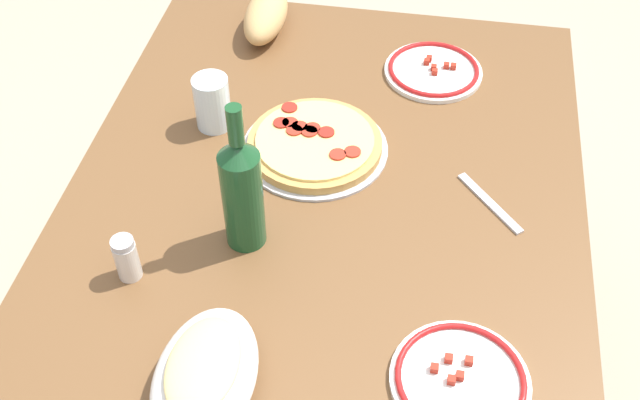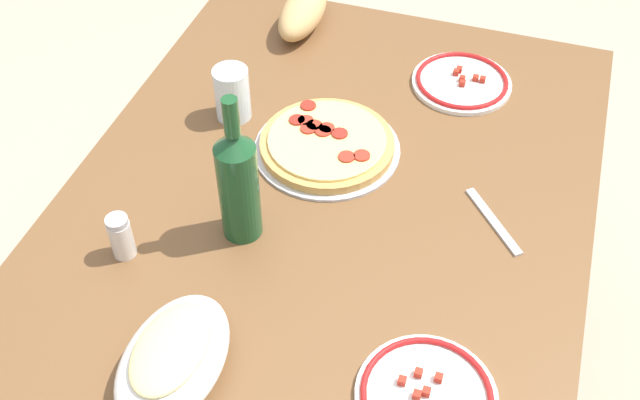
{
  "view_description": "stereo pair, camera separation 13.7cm",
  "coord_description": "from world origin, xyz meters",
  "px_view_note": "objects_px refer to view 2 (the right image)",
  "views": [
    {
      "loc": [
        0.94,
        0.16,
        1.74
      ],
      "look_at": [
        0.0,
        0.0,
        0.75
      ],
      "focal_mm": 43.28,
      "sensor_mm": 36.0,
      "label": 1
    },
    {
      "loc": [
        0.9,
        0.29,
        1.74
      ],
      "look_at": [
        0.0,
        0.0,
        0.75
      ],
      "focal_mm": 43.28,
      "sensor_mm": 36.0,
      "label": 2
    }
  ],
  "objects_px": {
    "baked_pasta_dish": "(173,357)",
    "wine_bottle": "(238,183)",
    "spice_shaker": "(121,236)",
    "dining_table": "(320,250)",
    "side_plate_near": "(426,395)",
    "side_plate_far": "(462,82)",
    "pepperoni_pizza": "(327,144)",
    "bread_loaf": "(303,12)",
    "water_glass": "(232,94)"
  },
  "relations": [
    {
      "from": "wine_bottle",
      "to": "dining_table",
      "type": "bearing_deg",
      "value": 126.13
    },
    {
      "from": "bread_loaf",
      "to": "pepperoni_pizza",
      "type": "bearing_deg",
      "value": 25.18
    },
    {
      "from": "side_plate_near",
      "to": "bread_loaf",
      "type": "height_order",
      "value": "bread_loaf"
    },
    {
      "from": "wine_bottle",
      "to": "side_plate_near",
      "type": "xyz_separation_m",
      "value": [
        0.23,
        0.38,
        -0.11
      ]
    },
    {
      "from": "dining_table",
      "to": "spice_shaker",
      "type": "xyz_separation_m",
      "value": [
        0.2,
        -0.29,
        0.15
      ]
    },
    {
      "from": "pepperoni_pizza",
      "to": "side_plate_near",
      "type": "height_order",
      "value": "pepperoni_pizza"
    },
    {
      "from": "wine_bottle",
      "to": "bread_loaf",
      "type": "height_order",
      "value": "wine_bottle"
    },
    {
      "from": "dining_table",
      "to": "wine_bottle",
      "type": "relative_size",
      "value": 4.58
    },
    {
      "from": "side_plate_near",
      "to": "spice_shaker",
      "type": "xyz_separation_m",
      "value": [
        -0.11,
        -0.55,
        0.03
      ]
    },
    {
      "from": "bread_loaf",
      "to": "water_glass",
      "type": "bearing_deg",
      "value": -5.11
    },
    {
      "from": "pepperoni_pizza",
      "to": "water_glass",
      "type": "xyz_separation_m",
      "value": [
        -0.04,
        -0.21,
        0.04
      ]
    },
    {
      "from": "pepperoni_pizza",
      "to": "water_glass",
      "type": "relative_size",
      "value": 2.55
    },
    {
      "from": "side_plate_near",
      "to": "bread_loaf",
      "type": "distance_m",
      "value": 0.99
    },
    {
      "from": "side_plate_near",
      "to": "dining_table",
      "type": "bearing_deg",
      "value": -139.45
    },
    {
      "from": "baked_pasta_dish",
      "to": "spice_shaker",
      "type": "bearing_deg",
      "value": -135.22
    },
    {
      "from": "baked_pasta_dish",
      "to": "bread_loaf",
      "type": "distance_m",
      "value": 0.94
    },
    {
      "from": "side_plate_near",
      "to": "side_plate_far",
      "type": "height_order",
      "value": "same"
    },
    {
      "from": "dining_table",
      "to": "side_plate_near",
      "type": "height_order",
      "value": "side_plate_near"
    },
    {
      "from": "baked_pasta_dish",
      "to": "dining_table",
      "type": "bearing_deg",
      "value": 164.87
    },
    {
      "from": "wine_bottle",
      "to": "side_plate_far",
      "type": "distance_m",
      "value": 0.62
    },
    {
      "from": "dining_table",
      "to": "baked_pasta_dish",
      "type": "height_order",
      "value": "baked_pasta_dish"
    },
    {
      "from": "pepperoni_pizza",
      "to": "bread_loaf",
      "type": "xyz_separation_m",
      "value": [
        -0.39,
        -0.18,
        0.03
      ]
    },
    {
      "from": "bread_loaf",
      "to": "spice_shaker",
      "type": "xyz_separation_m",
      "value": [
        0.75,
        -0.07,
        0.0
      ]
    },
    {
      "from": "pepperoni_pizza",
      "to": "side_plate_near",
      "type": "bearing_deg",
      "value": 32.76
    },
    {
      "from": "pepperoni_pizza",
      "to": "wine_bottle",
      "type": "bearing_deg",
      "value": -17.49
    },
    {
      "from": "bread_loaf",
      "to": "spice_shaker",
      "type": "bearing_deg",
      "value": -5.28
    },
    {
      "from": "pepperoni_pizza",
      "to": "side_plate_far",
      "type": "xyz_separation_m",
      "value": [
        -0.29,
        0.21,
        -0.01
      ]
    },
    {
      "from": "dining_table",
      "to": "water_glass",
      "type": "bearing_deg",
      "value": -128.85
    },
    {
      "from": "baked_pasta_dish",
      "to": "water_glass",
      "type": "xyz_separation_m",
      "value": [
        -0.59,
        -0.15,
        0.02
      ]
    },
    {
      "from": "baked_pasta_dish",
      "to": "water_glass",
      "type": "relative_size",
      "value": 2.13
    },
    {
      "from": "pepperoni_pizza",
      "to": "side_plate_far",
      "type": "relative_size",
      "value": 1.35
    },
    {
      "from": "side_plate_far",
      "to": "bread_loaf",
      "type": "height_order",
      "value": "bread_loaf"
    },
    {
      "from": "pepperoni_pizza",
      "to": "baked_pasta_dish",
      "type": "xyz_separation_m",
      "value": [
        0.55,
        -0.07,
        0.03
      ]
    },
    {
      "from": "pepperoni_pizza",
      "to": "side_plate_far",
      "type": "distance_m",
      "value": 0.36
    },
    {
      "from": "dining_table",
      "to": "baked_pasta_dish",
      "type": "relative_size",
      "value": 5.63
    },
    {
      "from": "water_glass",
      "to": "side_plate_near",
      "type": "bearing_deg",
      "value": 45.23
    },
    {
      "from": "water_glass",
      "to": "side_plate_near",
      "type": "distance_m",
      "value": 0.73
    },
    {
      "from": "baked_pasta_dish",
      "to": "wine_bottle",
      "type": "xyz_separation_m",
      "value": [
        -0.3,
        -0.01,
        0.08
      ]
    },
    {
      "from": "dining_table",
      "to": "side_plate_far",
      "type": "distance_m",
      "value": 0.49
    },
    {
      "from": "bread_loaf",
      "to": "baked_pasta_dish",
      "type": "bearing_deg",
      "value": 7.12
    },
    {
      "from": "baked_pasta_dish",
      "to": "side_plate_near",
      "type": "distance_m",
      "value": 0.38
    },
    {
      "from": "wine_bottle",
      "to": "bread_loaf",
      "type": "relative_size",
      "value": 1.35
    },
    {
      "from": "wine_bottle",
      "to": "spice_shaker",
      "type": "distance_m",
      "value": 0.22
    },
    {
      "from": "dining_table",
      "to": "pepperoni_pizza",
      "type": "xyz_separation_m",
      "value": [
        -0.16,
        -0.04,
        0.12
      ]
    },
    {
      "from": "baked_pasta_dish",
      "to": "spice_shaker",
      "type": "height_order",
      "value": "spice_shaker"
    },
    {
      "from": "spice_shaker",
      "to": "water_glass",
      "type": "bearing_deg",
      "value": 174.58
    },
    {
      "from": "side_plate_far",
      "to": "water_glass",
      "type": "bearing_deg",
      "value": -60.02
    },
    {
      "from": "dining_table",
      "to": "water_glass",
      "type": "distance_m",
      "value": 0.36
    },
    {
      "from": "baked_pasta_dish",
      "to": "water_glass",
      "type": "height_order",
      "value": "water_glass"
    },
    {
      "from": "baked_pasta_dish",
      "to": "side_plate_near",
      "type": "height_order",
      "value": "baked_pasta_dish"
    }
  ]
}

